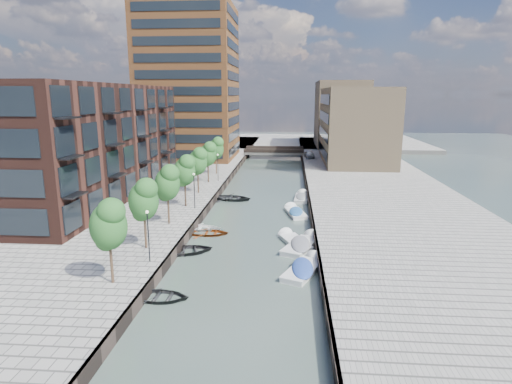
# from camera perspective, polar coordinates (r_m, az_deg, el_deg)

# --- Properties ---
(water) EXTENTS (300.00, 300.00, 0.00)m
(water) POSITION_cam_1_polar(r_m,az_deg,el_deg) (64.23, 1.30, 0.50)
(water) COLOR #38473F
(water) RESTS_ON ground
(quay_left) EXTENTS (60.00, 140.00, 1.00)m
(quay_left) POSITION_cam_1_polar(r_m,az_deg,el_deg) (75.30, -27.21, 1.29)
(quay_left) COLOR gray
(quay_left) RESTS_ON ground
(quay_right) EXTENTS (20.00, 140.00, 1.00)m
(quay_right) POSITION_cam_1_polar(r_m,az_deg,el_deg) (65.20, 15.48, 0.66)
(quay_right) COLOR gray
(quay_right) RESTS_ON ground
(quay_wall_left) EXTENTS (0.25, 140.00, 1.00)m
(quay_wall_left) POSITION_cam_1_polar(r_m,az_deg,el_deg) (64.76, -4.10, 1.02)
(quay_wall_left) COLOR #332823
(quay_wall_left) RESTS_ON ground
(quay_wall_right) EXTENTS (0.25, 140.00, 1.00)m
(quay_wall_right) POSITION_cam_1_polar(r_m,az_deg,el_deg) (64.07, 6.75, 0.83)
(quay_wall_right) COLOR #332823
(quay_wall_right) RESTS_ON ground
(far_closure) EXTENTS (80.00, 40.00, 1.00)m
(far_closure) POSITION_cam_1_polar(r_m,az_deg,el_deg) (123.40, 2.96, 6.67)
(far_closure) COLOR gray
(far_closure) RESTS_ON ground
(apartment_block) EXTENTS (8.00, 38.00, 14.00)m
(apartment_block) POSITION_cam_1_polar(r_m,az_deg,el_deg) (57.99, -19.56, 6.44)
(apartment_block) COLOR black
(apartment_block) RESTS_ON quay_left
(tower) EXTENTS (18.00, 18.00, 30.00)m
(tower) POSITION_cam_1_polar(r_m,az_deg,el_deg) (90.06, -8.86, 14.14)
(tower) COLOR brown
(tower) RESTS_ON quay_left
(tan_block_near) EXTENTS (12.00, 25.00, 14.00)m
(tan_block_near) POSITION_cam_1_polar(r_m,az_deg,el_deg) (85.73, 13.09, 8.68)
(tan_block_near) COLOR #907758
(tan_block_near) RESTS_ON quay_right
(tan_block_far) EXTENTS (12.00, 20.00, 16.00)m
(tan_block_far) POSITION_cam_1_polar(r_m,az_deg,el_deg) (111.42, 11.20, 10.17)
(tan_block_far) COLOR #907758
(tan_block_far) RESTS_ON quay_right
(bridge) EXTENTS (13.00, 6.00, 1.30)m
(bridge) POSITION_cam_1_polar(r_m,az_deg,el_deg) (95.51, 2.44, 5.41)
(bridge) COLOR gray
(bridge) RESTS_ON ground
(tree_0) EXTENTS (2.50, 2.50, 5.95)m
(tree_0) POSITION_cam_1_polar(r_m,az_deg,el_deg) (30.46, -19.09, -3.94)
(tree_0) COLOR #382619
(tree_0) RESTS_ON quay_left
(tree_1) EXTENTS (2.50, 2.50, 5.95)m
(tree_1) POSITION_cam_1_polar(r_m,az_deg,el_deg) (36.74, -14.78, -0.84)
(tree_1) COLOR #382619
(tree_1) RESTS_ON quay_left
(tree_2) EXTENTS (2.50, 2.50, 5.95)m
(tree_2) POSITION_cam_1_polar(r_m,az_deg,el_deg) (43.24, -11.75, 1.34)
(tree_2) COLOR #382619
(tree_2) RESTS_ON quay_left
(tree_3) EXTENTS (2.50, 2.50, 5.95)m
(tree_3) POSITION_cam_1_polar(r_m,az_deg,el_deg) (49.88, -9.52, 2.94)
(tree_3) COLOR #382619
(tree_3) RESTS_ON quay_left
(tree_4) EXTENTS (2.50, 2.50, 5.95)m
(tree_4) POSITION_cam_1_polar(r_m,az_deg,el_deg) (56.60, -7.81, 4.17)
(tree_4) COLOR #382619
(tree_4) RESTS_ON quay_left
(tree_5) EXTENTS (2.50, 2.50, 5.95)m
(tree_5) POSITION_cam_1_polar(r_m,az_deg,el_deg) (63.38, -6.46, 5.13)
(tree_5) COLOR #382619
(tree_5) RESTS_ON quay_left
(tree_6) EXTENTS (2.50, 2.50, 5.95)m
(tree_6) POSITION_cam_1_polar(r_m,az_deg,el_deg) (70.21, -5.36, 5.90)
(tree_6) COLOR #382619
(tree_6) RESTS_ON quay_left
(lamp_0) EXTENTS (0.24, 0.24, 4.12)m
(lamp_0) POSITION_cam_1_polar(r_m,az_deg,el_deg) (34.07, -14.19, -5.01)
(lamp_0) COLOR black
(lamp_0) RESTS_ON quay_left
(lamp_1) EXTENTS (0.24, 0.24, 4.12)m
(lamp_1) POSITION_cam_1_polar(r_m,az_deg,el_deg) (48.96, -8.25, 0.66)
(lamp_1) COLOR black
(lamp_1) RESTS_ON quay_left
(lamp_2) EXTENTS (0.24, 0.24, 4.12)m
(lamp_2) POSITION_cam_1_polar(r_m,az_deg,el_deg) (64.38, -5.11, 3.66)
(lamp_2) COLOR black
(lamp_2) RESTS_ON quay_left
(sloop_0) EXTENTS (5.44, 4.56, 0.97)m
(sloop_0) POSITION_cam_1_polar(r_m,az_deg,el_deg) (38.88, -9.19, -8.01)
(sloop_0) COLOR black
(sloop_0) RESTS_ON ground
(sloop_1) EXTENTS (4.21, 3.06, 0.86)m
(sloop_1) POSITION_cam_1_polar(r_m,az_deg,el_deg) (31.00, -12.72, -13.78)
(sloop_1) COLOR black
(sloop_1) RESTS_ON ground
(sloop_2) EXTENTS (4.05, 2.93, 0.83)m
(sloop_2) POSITION_cam_1_polar(r_m,az_deg,el_deg) (43.43, -6.31, -5.67)
(sloop_2) COLOR maroon
(sloop_2) RESTS_ON ground
(sloop_3) EXTENTS (4.15, 3.02, 0.84)m
(sloop_3) POSITION_cam_1_polar(r_m,az_deg,el_deg) (44.97, -7.20, -5.04)
(sloop_3) COLOR white
(sloop_3) RESTS_ON ground
(sloop_4) EXTENTS (5.60, 4.39, 1.06)m
(sloop_4) POSITION_cam_1_polar(r_m,az_deg,el_deg) (57.11, -3.20, -1.09)
(sloop_4) COLOR black
(sloop_4) RESTS_ON ground
(motorboat_0) EXTENTS (3.73, 5.62, 1.78)m
(motorboat_0) POSITION_cam_1_polar(r_m,az_deg,el_deg) (34.76, 6.52, -10.13)
(motorboat_0) COLOR silver
(motorboat_0) RESTS_ON ground
(motorboat_1) EXTENTS (3.93, 5.86, 1.85)m
(motorboat_1) POSITION_cam_1_polar(r_m,az_deg,el_deg) (39.90, 6.22, -7.02)
(motorboat_1) COLOR silver
(motorboat_1) RESTS_ON ground
(motorboat_2) EXTENTS (3.38, 5.12, 1.62)m
(motorboat_2) POSITION_cam_1_polar(r_m,az_deg,el_deg) (41.13, 4.94, -6.57)
(motorboat_2) COLOR silver
(motorboat_2) RESTS_ON ground
(motorboat_3) EXTENTS (2.84, 5.26, 1.67)m
(motorboat_3) POSITION_cam_1_polar(r_m,az_deg,el_deg) (50.59, 5.21, -2.72)
(motorboat_3) COLOR silver
(motorboat_3) RESTS_ON ground
(motorboat_4) EXTENTS (2.10, 5.13, 1.67)m
(motorboat_4) POSITION_cam_1_polar(r_m,az_deg,el_deg) (57.91, 6.11, -0.74)
(motorboat_4) COLOR #BDBDBB
(motorboat_4) RESTS_ON ground
(car) EXTENTS (2.22, 4.54, 1.49)m
(car) POSITION_cam_1_polar(r_m,az_deg,el_deg) (89.18, 7.12, 5.02)
(car) COLOR #B4B7B9
(car) RESTS_ON quay_right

